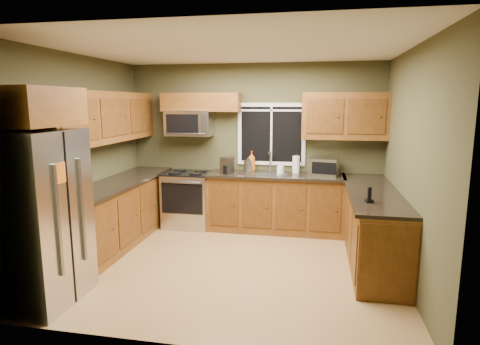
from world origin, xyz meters
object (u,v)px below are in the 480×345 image
(refrigerator, at_px, (38,218))
(soap_bottle_c, at_px, (251,166))
(microwave, at_px, (189,123))
(cordless_phone, at_px, (369,198))
(toaster_oven, at_px, (324,167))
(coffee_maker, at_px, (227,166))
(range, at_px, (188,199))
(soap_bottle_a, at_px, (252,161))
(soap_bottle_b, at_px, (280,168))
(paper_towel_roll, at_px, (296,164))
(kettle, at_px, (248,165))

(refrigerator, distance_m, soap_bottle_c, 3.46)
(microwave, bearing_deg, cordless_phone, -32.92)
(soap_bottle_c, bearing_deg, toaster_oven, -8.02)
(coffee_maker, distance_m, soap_bottle_c, 0.45)
(refrigerator, bearing_deg, range, 76.03)
(soap_bottle_a, bearing_deg, soap_bottle_c, 147.67)
(soap_bottle_c, bearing_deg, coffee_maker, -140.06)
(range, relative_size, soap_bottle_b, 5.17)
(soap_bottle_b, xyz_separation_m, soap_bottle_c, (-0.50, 0.15, -0.01))
(refrigerator, height_order, cordless_phone, refrigerator)
(soap_bottle_b, relative_size, cordless_phone, 1.01)
(coffee_maker, bearing_deg, soap_bottle_a, 38.12)
(refrigerator, distance_m, cordless_phone, 3.58)
(paper_towel_roll, relative_size, soap_bottle_c, 1.93)
(kettle, distance_m, paper_towel_roll, 0.78)
(paper_towel_roll, bearing_deg, refrigerator, -129.53)
(kettle, xyz_separation_m, cordless_phone, (1.70, -1.70, -0.06))
(refrigerator, xyz_separation_m, microwave, (0.69, 2.91, 0.83))
(soap_bottle_a, height_order, soap_bottle_b, soap_bottle_a)
(range, height_order, cordless_phone, cordless_phone)
(soap_bottle_c, bearing_deg, microwave, -174.75)
(soap_bottle_a, bearing_deg, range, -167.93)
(soap_bottle_c, bearing_deg, soap_bottle_a, -32.33)
(microwave, xyz_separation_m, cordless_phone, (2.70, -1.75, -0.74))
(soap_bottle_a, bearing_deg, coffee_maker, -141.88)
(refrigerator, relative_size, microwave, 2.37)
(toaster_oven, height_order, coffee_maker, toaster_oven)
(kettle, relative_size, soap_bottle_a, 0.76)
(kettle, height_order, soap_bottle_a, soap_bottle_a)
(microwave, distance_m, soap_bottle_b, 1.68)
(soap_bottle_a, bearing_deg, kettle, -106.32)
(paper_towel_roll, bearing_deg, soap_bottle_a, 179.07)
(kettle, relative_size, soap_bottle_c, 1.62)
(microwave, height_order, toaster_oven, microwave)
(microwave, bearing_deg, paper_towel_roll, 2.40)
(paper_towel_roll, xyz_separation_m, soap_bottle_c, (-0.74, 0.02, -0.06))
(paper_towel_roll, height_order, cordless_phone, paper_towel_roll)
(soap_bottle_b, bearing_deg, soap_bottle_c, 163.82)
(refrigerator, xyz_separation_m, toaster_oven, (2.90, 2.83, 0.18))
(range, relative_size, microwave, 1.23)
(microwave, bearing_deg, coffee_maker, -15.94)
(range, xyz_separation_m, cordless_phone, (2.70, -1.61, 0.52))
(soap_bottle_b, xyz_separation_m, cordless_phone, (1.17, -1.70, -0.04))
(range, distance_m, soap_bottle_b, 1.63)
(refrigerator, xyz_separation_m, coffee_maker, (1.37, 2.71, 0.16))
(toaster_oven, bearing_deg, cordless_phone, -73.68)
(coffee_maker, xyz_separation_m, soap_bottle_a, (0.36, 0.28, 0.04))
(range, height_order, paper_towel_roll, paper_towel_roll)
(microwave, xyz_separation_m, toaster_oven, (2.21, -0.07, -0.65))
(refrigerator, bearing_deg, microwave, 76.66)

